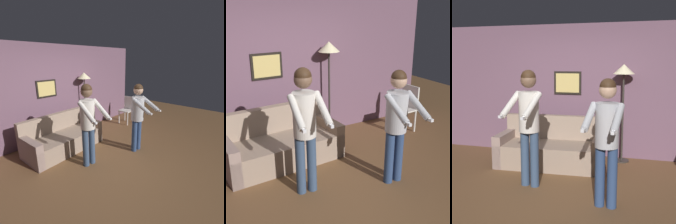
# 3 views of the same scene
# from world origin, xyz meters

# --- Properties ---
(ground_plane) EXTENTS (12.00, 12.00, 0.00)m
(ground_plane) POSITION_xyz_m (0.00, 0.00, 0.00)
(ground_plane) COLOR brown
(back_wall_assembly) EXTENTS (6.40, 0.09, 2.60)m
(back_wall_assembly) POSITION_xyz_m (-0.00, 2.05, 1.30)
(back_wall_assembly) COLOR #6C4B5D
(back_wall_assembly) RESTS_ON ground_plane
(couch) EXTENTS (1.94, 0.94, 0.87)m
(couch) POSITION_xyz_m (-0.34, 1.24, 0.28)
(couch) COLOR gray
(couch) RESTS_ON ground_plane
(torchiere_lamp) EXTENTS (0.40, 0.40, 1.83)m
(torchiere_lamp) POSITION_xyz_m (0.88, 1.79, 1.58)
(torchiere_lamp) COLOR #332D28
(torchiere_lamp) RESTS_ON ground_plane
(person_standing_left) EXTENTS (0.48, 0.69, 1.75)m
(person_standing_left) POSITION_xyz_m (-0.36, 0.21, 1.07)
(person_standing_left) COLOR #354A67
(person_standing_left) RESTS_ON ground_plane
(person_standing_right) EXTENTS (0.47, 0.68, 1.67)m
(person_standing_right) POSITION_xyz_m (0.85, -0.19, 1.00)
(person_standing_right) COLOR navy
(person_standing_right) RESTS_ON ground_plane
(dining_chair_distant) EXTENTS (0.44, 0.44, 0.93)m
(dining_chair_distant) POSITION_xyz_m (2.33, 1.21, 0.53)
(dining_chair_distant) COLOR silver
(dining_chair_distant) RESTS_ON ground_plane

